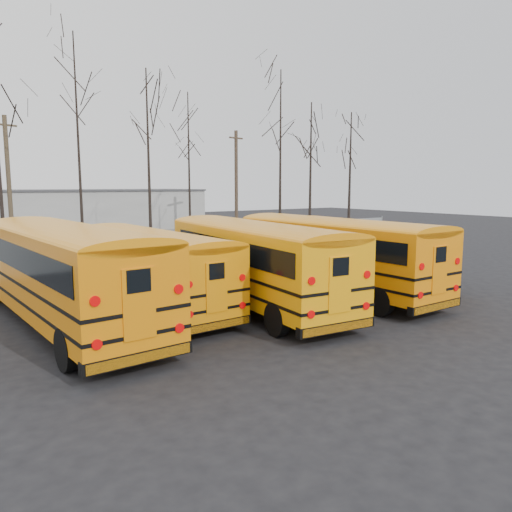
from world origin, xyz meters
TOP-DOWN VIEW (x-y plane):
  - ground at (0.00, 0.00)m, footprint 120.00×120.00m
  - fence at (0.00, 12.00)m, footprint 40.00×0.04m
  - distant_building at (2.00, 32.00)m, footprint 22.00×8.00m
  - bus_a at (-6.76, 1.64)m, footprint 3.44×12.23m
  - bus_b at (-3.60, 2.52)m, footprint 2.71×10.66m
  - bus_c at (-0.30, 0.62)m, footprint 3.77×11.80m
  - bus_d at (3.65, 0.54)m, footprint 2.82×11.63m
  - bus_e at (6.99, 2.11)m, footprint 2.95×10.57m
  - utility_pole_left at (-5.43, 19.50)m, footprint 1.46×0.75m
  - utility_pole_right at (11.49, 20.00)m, footprint 1.55×0.55m
  - tree_3 at (-2.42, 14.92)m, footprint 0.26×0.26m
  - tree_4 at (1.29, 13.74)m, footprint 0.26×0.26m
  - tree_5 at (4.98, 15.70)m, footprint 0.26×0.26m
  - tree_6 at (11.15, 13.73)m, footprint 0.26×0.26m
  - tree_7 at (13.96, 13.72)m, footprint 0.26×0.26m
  - tree_8 at (18.52, 14.18)m, footprint 0.26×0.26m

SIDE VIEW (x-z plane):
  - ground at x=0.00m, z-range 0.00..0.00m
  - fence at x=0.00m, z-range 0.00..2.00m
  - bus_e at x=6.99m, z-range 0.25..3.18m
  - bus_b at x=-3.60m, z-range 0.25..3.22m
  - bus_d at x=3.65m, z-range 0.28..3.52m
  - bus_c at x=-0.30m, z-range 0.28..3.53m
  - bus_a at x=-6.76m, z-range 0.29..3.68m
  - distant_building at x=2.00m, z-range 0.00..4.00m
  - utility_pole_left at x=-5.43m, z-range 0.12..8.83m
  - utility_pole_right at x=11.49m, z-range 0.12..8.99m
  - tree_8 at x=18.52m, z-range 0.00..10.19m
  - tree_7 at x=13.96m, z-range 0.00..10.48m
  - tree_5 at x=4.98m, z-range 0.00..10.57m
  - tree_4 at x=1.29m, z-range 0.00..11.24m
  - tree_6 at x=11.15m, z-range 0.00..12.39m
  - tree_3 at x=-2.42m, z-range 0.00..12.94m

